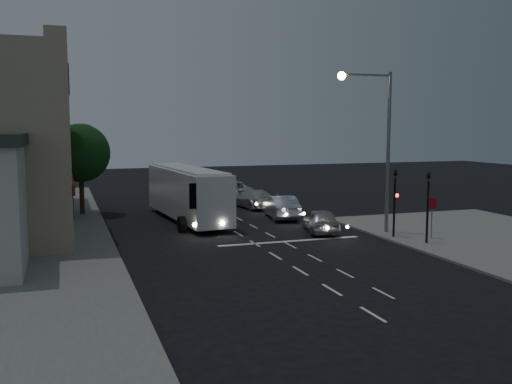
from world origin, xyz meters
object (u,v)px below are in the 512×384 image
object	(u,v)px
car_sedan_c	(231,190)
regulatory_sign	(432,211)
car_suv	(321,221)
car_sedan_b	(253,199)
street_tree	(80,150)
traffic_signal_main	(395,195)
tour_bus	(187,192)
car_sedan_a	(281,207)
traffic_signal_side	(428,199)
streetlight	(378,133)

from	to	relation	value
car_sedan_c	regulatory_sign	size ratio (longest dim) A/B	2.64
car_suv	car_sedan_b	world-z (taller)	car_sedan_b
car_suv	street_tree	xyz separation A→B (m)	(-12.84, 11.22, 3.80)
car_suv	regulatory_sign	size ratio (longest dim) A/B	1.85
traffic_signal_main	street_tree	world-z (taller)	street_tree
tour_bus	car_sedan_a	distance (m)	6.32
car_sedan_c	traffic_signal_main	world-z (taller)	traffic_signal_main
car_suv	traffic_signal_side	bearing A→B (deg)	140.31
car_sedan_a	car_sedan_b	distance (m)	5.28
traffic_signal_side	street_tree	world-z (taller)	street_tree
car_sedan_b	regulatory_sign	size ratio (longest dim) A/B	2.19
tour_bus	car_suv	bearing A→B (deg)	-50.64
tour_bus	regulatory_sign	world-z (taller)	tour_bus
car_sedan_c	traffic_signal_main	bearing A→B (deg)	101.27
car_sedan_a	street_tree	xyz separation A→B (m)	(-12.54, 5.67, 3.73)
traffic_signal_main	car_sedan_b	bearing A→B (deg)	104.00
tour_bus	car_sedan_b	world-z (taller)	tour_bus
car_sedan_b	traffic_signal_side	xyz separation A→B (m)	(4.16, -15.84, 1.72)
car_sedan_a	car_sedan_c	bearing A→B (deg)	-79.82
traffic_signal_main	traffic_signal_side	world-z (taller)	same
car_suv	car_sedan_c	distance (m)	16.16
car_sedan_b	streetlight	world-z (taller)	streetlight
car_sedan_b	regulatory_sign	world-z (taller)	regulatory_sign
regulatory_sign	car_sedan_b	bearing A→B (deg)	109.12
tour_bus	car_suv	size ratio (longest dim) A/B	2.82
car_sedan_b	traffic_signal_main	bearing A→B (deg)	96.15
car_suv	traffic_signal_main	distance (m)	4.58
car_suv	car_sedan_b	bearing A→B (deg)	-73.40
streetlight	traffic_signal_main	bearing A→B (deg)	-79.80
tour_bus	car_sedan_a	xyz separation A→B (m)	(6.13, -1.04, -1.11)
regulatory_sign	car_sedan_a	bearing A→B (deg)	117.36
streetlight	street_tree	xyz separation A→B (m)	(-15.55, 12.82, -1.23)
tour_bus	traffic_signal_main	size ratio (longest dim) A/B	2.80
traffic_signal_side	regulatory_sign	size ratio (longest dim) A/B	1.86
tour_bus	car_sedan_c	world-z (taller)	tour_bus
tour_bus	streetlight	world-z (taller)	streetlight
regulatory_sign	streetlight	size ratio (longest dim) A/B	0.24
tour_bus	car_suv	world-z (taller)	tour_bus
regulatory_sign	street_tree	xyz separation A→B (m)	(-17.51, 15.26, 2.90)
car_sedan_c	traffic_signal_side	size ratio (longest dim) A/B	1.42
car_sedan_a	car_sedan_b	size ratio (longest dim) A/B	0.97
car_sedan_a	regulatory_sign	world-z (taller)	regulatory_sign
regulatory_sign	streetlight	distance (m)	5.18
car_suv	car_sedan_a	world-z (taller)	car_sedan_a
traffic_signal_side	streetlight	world-z (taller)	streetlight
tour_bus	street_tree	bearing A→B (deg)	139.27
traffic_signal_side	streetlight	xyz separation A→B (m)	(-0.96, 3.40, 3.31)
car_sedan_a	streetlight	size ratio (longest dim) A/B	0.52
traffic_signal_main	regulatory_sign	world-z (taller)	traffic_signal_main
tour_bus	traffic_signal_side	world-z (taller)	traffic_signal_side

